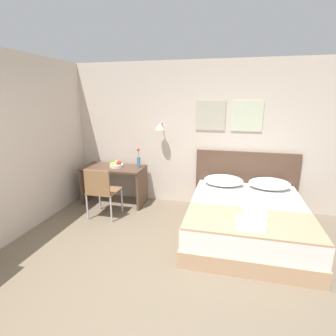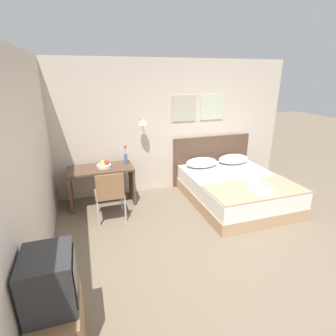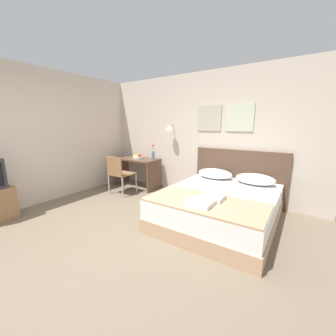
{
  "view_description": "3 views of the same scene",
  "coord_description": "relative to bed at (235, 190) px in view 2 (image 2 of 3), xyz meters",
  "views": [
    {
      "loc": [
        0.74,
        -1.98,
        2.02
      ],
      "look_at": [
        -0.18,
        1.78,
        0.97
      ],
      "focal_mm": 28.0,
      "sensor_mm": 36.0,
      "label": 1
    },
    {
      "loc": [
        -1.64,
        -2.24,
        2.36
      ],
      "look_at": [
        -0.42,
        1.51,
        0.94
      ],
      "focal_mm": 28.0,
      "sensor_mm": 36.0,
      "label": 2
    },
    {
      "loc": [
        2.1,
        -1.35,
        1.57
      ],
      "look_at": [
        0.02,
        1.74,
        0.78
      ],
      "focal_mm": 22.0,
      "sensor_mm": 36.0,
      "label": 3
    }
  ],
  "objects": [
    {
      "name": "flower_vase",
      "position": [
        -1.96,
        0.78,
        0.62
      ],
      "size": [
        0.07,
        0.07,
        0.37
      ],
      "color": "#4C7099",
      "rests_on": "desk"
    },
    {
      "name": "folded_towel_near_foot",
      "position": [
        0.07,
        -0.45,
        0.31
      ],
      "size": [
        0.28,
        0.27,
        0.06
      ],
      "color": "white",
      "rests_on": "throw_blanket"
    },
    {
      "name": "folded_towel_mid_bed",
      "position": [
        -0.0,
        -0.73,
        0.31
      ],
      "size": [
        0.33,
        0.3,
        0.06
      ],
      "color": "white",
      "rests_on": "throw_blanket"
    },
    {
      "name": "tv_stand",
      "position": [
        -3.06,
        -2.1,
        0.03
      ],
      "size": [
        0.41,
        0.65,
        0.56
      ],
      "color": "#8E6642",
      "rests_on": "ground_plane"
    },
    {
      "name": "ground_plane",
      "position": [
        -1.03,
        -1.74,
        -0.25
      ],
      "size": [
        24.0,
        24.0,
        0.0
      ],
      "primitive_type": "plane",
      "color": "#756651"
    },
    {
      "name": "throw_blanket",
      "position": [
        0.0,
        -0.59,
        0.27
      ],
      "size": [
        1.63,
        0.82,
        0.02
      ],
      "color": "tan",
      "rests_on": "bed"
    },
    {
      "name": "pillow_left",
      "position": [
        -0.38,
        0.75,
        0.35
      ],
      "size": [
        0.68,
        0.43,
        0.19
      ],
      "color": "white",
      "rests_on": "bed"
    },
    {
      "name": "wall_back",
      "position": [
        -1.02,
        1.11,
        1.08
      ],
      "size": [
        5.3,
        0.31,
        2.65
      ],
      "color": "beige",
      "rests_on": "ground_plane"
    },
    {
      "name": "wall_left",
      "position": [
        -3.31,
        -1.83,
        1.07
      ],
      "size": [
        0.06,
        5.82,
        2.65
      ],
      "color": "beige",
      "rests_on": "ground_plane"
    },
    {
      "name": "headboard",
      "position": [
        0.0,
        1.05,
        0.29
      ],
      "size": [
        1.8,
        0.06,
        1.07
      ],
      "color": "brown",
      "rests_on": "ground_plane"
    },
    {
      "name": "pillow_right",
      "position": [
        0.38,
        0.75,
        0.35
      ],
      "size": [
        0.68,
        0.43,
        0.19
      ],
      "color": "white",
      "rests_on": "bed"
    },
    {
      "name": "bed",
      "position": [
        0.0,
        0.0,
        0.0
      ],
      "size": [
        1.68,
        2.04,
        0.51
      ],
      "color": "tan",
      "rests_on": "ground_plane"
    },
    {
      "name": "desk",
      "position": [
        -2.45,
        0.71,
        0.26
      ],
      "size": [
        1.17,
        0.59,
        0.73
      ],
      "color": "brown",
      "rests_on": "ground_plane"
    },
    {
      "name": "television",
      "position": [
        -3.05,
        -2.1,
        0.55
      ],
      "size": [
        0.4,
        0.45,
        0.49
      ],
      "color": "#2D2D30",
      "rests_on": "tv_stand"
    },
    {
      "name": "fruit_bowl",
      "position": [
        -2.38,
        0.71,
        0.53
      ],
      "size": [
        0.25,
        0.25,
        0.13
      ],
      "color": "silver",
      "rests_on": "desk"
    },
    {
      "name": "desk_chair",
      "position": [
        -2.37,
        0.03,
        0.28
      ],
      "size": [
        0.48,
        0.48,
        0.88
      ],
      "color": "#8E6642",
      "rests_on": "ground_plane"
    }
  ]
}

